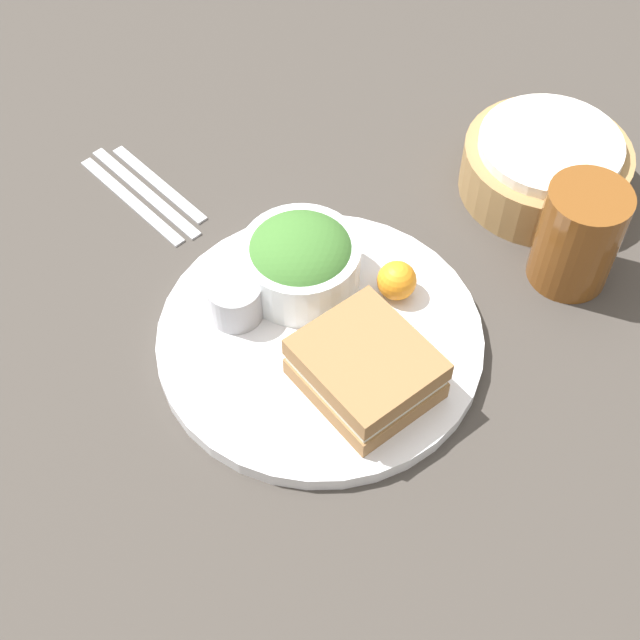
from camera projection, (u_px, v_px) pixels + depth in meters
name	position (u px, v px, depth m)	size (l,w,h in m)	color
ground_plane	(320.00, 343.00, 0.82)	(4.00, 4.00, 0.00)	#3D3833
plate	(320.00, 338.00, 0.82)	(0.30, 0.30, 0.02)	silver
sandwich	(366.00, 369.00, 0.76)	(0.11, 0.10, 0.05)	olive
salad_bowl	(301.00, 260.00, 0.82)	(0.11, 0.11, 0.07)	white
dressing_cup	(235.00, 300.00, 0.81)	(0.05, 0.05, 0.04)	#99999E
orange_wedge	(397.00, 280.00, 0.82)	(0.04, 0.04, 0.04)	orange
drink_glass	(578.00, 236.00, 0.83)	(0.08, 0.08, 0.11)	brown
bread_basket	(548.00, 168.00, 0.91)	(0.17, 0.17, 0.07)	#997547
fork	(131.00, 200.00, 0.93)	(0.17, 0.01, 0.01)	#B2B2B7
knife	(145.00, 191.00, 0.94)	(0.17, 0.01, 0.01)	#B2B2B7
spoon	(158.00, 183.00, 0.94)	(0.15, 0.01, 0.01)	#B2B2B7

